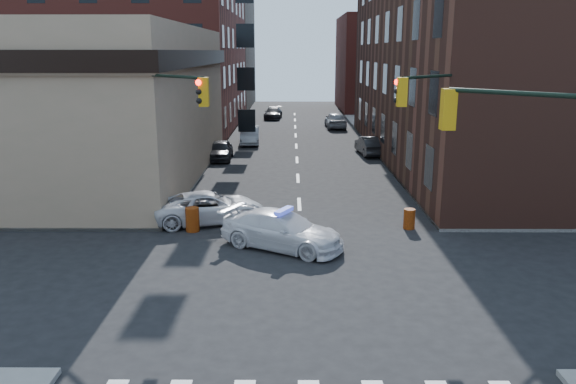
{
  "coord_description": "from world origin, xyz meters",
  "views": [
    {
      "loc": [
        -0.42,
        -17.61,
        7.61
      ],
      "look_at": [
        -0.54,
        3.84,
        2.2
      ],
      "focal_mm": 35.0,
      "sensor_mm": 36.0,
      "label": 1
    }
  ],
  "objects_px": {
    "parked_car_wnear": "(220,150)",
    "barricade_nw_a": "(122,215)",
    "parked_car_wfar": "(250,135)",
    "pedestrian_a": "(100,204)",
    "police_car": "(282,230)",
    "parked_car_enear": "(370,145)",
    "pedestrian_b": "(82,199)",
    "pickup": "(209,207)",
    "barrel_road": "(409,219)",
    "barrel_bank": "(192,219)"
  },
  "relations": [
    {
      "from": "parked_car_wnear",
      "to": "barricade_nw_a",
      "type": "height_order",
      "value": "parked_car_wnear"
    },
    {
      "from": "parked_car_wfar",
      "to": "pedestrian_a",
      "type": "height_order",
      "value": "pedestrian_a"
    },
    {
      "from": "police_car",
      "to": "parked_car_wfar",
      "type": "xyz_separation_m",
      "value": [
        -3.13,
        25.62,
        -0.0
      ]
    },
    {
      "from": "parked_car_wnear",
      "to": "parked_car_enear",
      "type": "height_order",
      "value": "parked_car_enear"
    },
    {
      "from": "barricade_nw_a",
      "to": "pedestrian_b",
      "type": "bearing_deg",
      "value": 171.68
    },
    {
      "from": "parked_car_enear",
      "to": "barricade_nw_a",
      "type": "relative_size",
      "value": 3.89
    },
    {
      "from": "parked_car_enear",
      "to": "pedestrian_b",
      "type": "xyz_separation_m",
      "value": [
        -15.36,
        -17.29,
        0.38
      ]
    },
    {
      "from": "pickup",
      "to": "pedestrian_a",
      "type": "relative_size",
      "value": 2.67
    },
    {
      "from": "parked_car_wnear",
      "to": "barrel_road",
      "type": "relative_size",
      "value": 4.58
    },
    {
      "from": "parked_car_wfar",
      "to": "pedestrian_a",
      "type": "distance_m",
      "value": 23.63
    },
    {
      "from": "police_car",
      "to": "barrel_bank",
      "type": "relative_size",
      "value": 4.78
    },
    {
      "from": "police_car",
      "to": "barrel_bank",
      "type": "xyz_separation_m",
      "value": [
        -3.91,
        2.09,
        -0.2
      ]
    },
    {
      "from": "parked_car_wfar",
      "to": "pedestrian_a",
      "type": "relative_size",
      "value": 2.35
    },
    {
      "from": "parked_car_wfar",
      "to": "barrel_bank",
      "type": "relative_size",
      "value": 4.2
    },
    {
      "from": "parked_car_wfar",
      "to": "barricade_nw_a",
      "type": "distance_m",
      "value": 23.37
    },
    {
      "from": "parked_car_enear",
      "to": "pedestrian_b",
      "type": "distance_m",
      "value": 23.13
    },
    {
      "from": "pickup",
      "to": "barrel_road",
      "type": "height_order",
      "value": "pickup"
    },
    {
      "from": "pickup",
      "to": "parked_car_wfar",
      "type": "bearing_deg",
      "value": -16.07
    },
    {
      "from": "parked_car_wfar",
      "to": "barricade_nw_a",
      "type": "relative_size",
      "value": 4.01
    },
    {
      "from": "pedestrian_b",
      "to": "pedestrian_a",
      "type": "bearing_deg",
      "value": -50.07
    },
    {
      "from": "pedestrian_a",
      "to": "barrel_road",
      "type": "distance_m",
      "value": 13.57
    },
    {
      "from": "parked_car_wfar",
      "to": "pedestrian_a",
      "type": "xyz_separation_m",
      "value": [
        -4.88,
        -23.12,
        0.36
      ]
    },
    {
      "from": "parked_car_wnear",
      "to": "parked_car_wfar",
      "type": "bearing_deg",
      "value": 75.56
    },
    {
      "from": "parked_car_wfar",
      "to": "parked_car_enear",
      "type": "distance_m",
      "value": 10.65
    },
    {
      "from": "parked_car_enear",
      "to": "police_car",
      "type": "bearing_deg",
      "value": 67.29
    },
    {
      "from": "parked_car_wfar",
      "to": "barricade_nw_a",
      "type": "height_order",
      "value": "parked_car_wfar"
    },
    {
      "from": "parked_car_wnear",
      "to": "pedestrian_b",
      "type": "relative_size",
      "value": 2.17
    },
    {
      "from": "pedestrian_a",
      "to": "pickup",
      "type": "bearing_deg",
      "value": 8.25
    },
    {
      "from": "parked_car_enear",
      "to": "barricade_nw_a",
      "type": "bearing_deg",
      "value": 47.59
    },
    {
      "from": "pedestrian_a",
      "to": "barricade_nw_a",
      "type": "relative_size",
      "value": 1.71
    },
    {
      "from": "barrel_road",
      "to": "parked_car_wfar",
      "type": "bearing_deg",
      "value": 110.58
    },
    {
      "from": "pickup",
      "to": "barricade_nw_a",
      "type": "distance_m",
      "value": 3.85
    },
    {
      "from": "pedestrian_a",
      "to": "pedestrian_b",
      "type": "bearing_deg",
      "value": 139.36
    },
    {
      "from": "parked_car_wnear",
      "to": "barrel_road",
      "type": "bearing_deg",
      "value": -59.1
    },
    {
      "from": "pickup",
      "to": "pedestrian_a",
      "type": "xyz_separation_m",
      "value": [
        -4.65,
        -0.91,
        0.39
      ]
    },
    {
      "from": "barrel_road",
      "to": "police_car",
      "type": "bearing_deg",
      "value": -155.8
    },
    {
      "from": "parked_car_enear",
      "to": "barrel_bank",
      "type": "bearing_deg",
      "value": 55.41
    },
    {
      "from": "barrel_road",
      "to": "parked_car_wnear",
      "type": "bearing_deg",
      "value": 122.55
    },
    {
      "from": "police_car",
      "to": "parked_car_enear",
      "type": "height_order",
      "value": "police_car"
    },
    {
      "from": "police_car",
      "to": "pickup",
      "type": "xyz_separation_m",
      "value": [
        -3.36,
        3.4,
        -0.03
      ]
    },
    {
      "from": "police_car",
      "to": "pedestrian_b",
      "type": "bearing_deg",
      "value": 97.67
    },
    {
      "from": "parked_car_enear",
      "to": "pedestrian_a",
      "type": "height_order",
      "value": "pedestrian_a"
    },
    {
      "from": "police_car",
      "to": "barrel_road",
      "type": "relative_size",
      "value": 5.65
    },
    {
      "from": "parked_car_wnear",
      "to": "barrel_bank",
      "type": "xyz_separation_m",
      "value": [
        0.81,
        -16.5,
        -0.17
      ]
    },
    {
      "from": "pickup",
      "to": "pedestrian_b",
      "type": "distance_m",
      "value": 5.74
    },
    {
      "from": "parked_car_wfar",
      "to": "parked_car_enear",
      "type": "bearing_deg",
      "value": -31.4
    },
    {
      "from": "parked_car_wnear",
      "to": "pedestrian_a",
      "type": "xyz_separation_m",
      "value": [
        -3.28,
        -16.1,
        0.4
      ]
    },
    {
      "from": "police_car",
      "to": "pedestrian_b",
      "type": "distance_m",
      "value": 9.68
    },
    {
      "from": "parked_car_enear",
      "to": "pedestrian_b",
      "type": "relative_size",
      "value": 2.28
    },
    {
      "from": "police_car",
      "to": "barrel_bank",
      "type": "distance_m",
      "value": 4.44
    }
  ]
}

